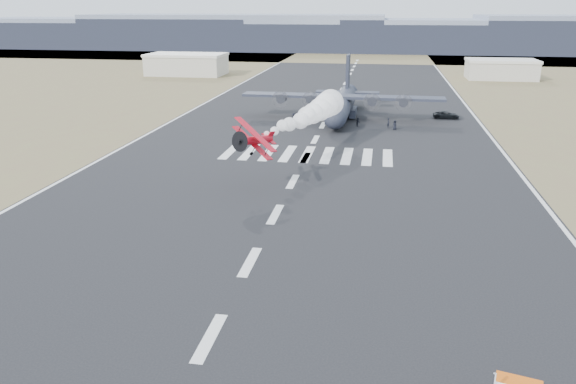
% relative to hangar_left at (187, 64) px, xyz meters
% --- Properties ---
extents(ground, '(500.00, 500.00, 0.00)m').
position_rel_hangar_left_xyz_m(ground, '(52.00, -145.00, -3.41)').
color(ground, black).
rests_on(ground, ground).
extents(scrub_far, '(500.00, 80.00, 0.00)m').
position_rel_hangar_left_xyz_m(scrub_far, '(52.00, 85.00, -3.41)').
color(scrub_far, brown).
rests_on(scrub_far, ground).
extents(runway_markings, '(60.00, 260.00, 0.01)m').
position_rel_hangar_left_xyz_m(runway_markings, '(52.00, -85.00, -3.40)').
color(runway_markings, silver).
rests_on(runway_markings, ground).
extents(ridge_seg_a, '(150.00, 50.00, 13.00)m').
position_rel_hangar_left_xyz_m(ridge_seg_a, '(-143.00, 115.00, 3.09)').
color(ridge_seg_a, slate).
rests_on(ridge_seg_a, ground).
extents(ridge_seg_b, '(150.00, 50.00, 15.00)m').
position_rel_hangar_left_xyz_m(ridge_seg_b, '(-78.00, 115.00, 4.09)').
color(ridge_seg_b, slate).
rests_on(ridge_seg_b, ground).
extents(ridge_seg_c, '(150.00, 50.00, 17.00)m').
position_rel_hangar_left_xyz_m(ridge_seg_c, '(-13.00, 115.00, 5.09)').
color(ridge_seg_c, slate).
rests_on(ridge_seg_c, ground).
extents(ridge_seg_d, '(150.00, 50.00, 13.00)m').
position_rel_hangar_left_xyz_m(ridge_seg_d, '(52.00, 115.00, 3.09)').
color(ridge_seg_d, slate).
rests_on(ridge_seg_d, ground).
extents(ridge_seg_e, '(150.00, 50.00, 15.00)m').
position_rel_hangar_left_xyz_m(ridge_seg_e, '(117.00, 115.00, 4.09)').
color(ridge_seg_e, slate).
rests_on(ridge_seg_e, ground).
extents(hangar_left, '(24.50, 14.50, 6.70)m').
position_rel_hangar_left_xyz_m(hangar_left, '(0.00, 0.00, 0.00)').
color(hangar_left, '#ABA798').
rests_on(hangar_left, ground).
extents(hangar_right, '(20.50, 12.50, 5.90)m').
position_rel_hangar_left_xyz_m(hangar_right, '(98.00, 5.00, -0.40)').
color(hangar_right, '#ABA798').
rests_on(hangar_right, ground).
extents(aerobatic_biplane, '(6.01, 6.33, 4.81)m').
position_rel_hangar_left_xyz_m(aerobatic_biplane, '(47.86, -112.24, 2.62)').
color(aerobatic_biplane, red).
extents(smoke_trail, '(8.36, 25.53, 4.28)m').
position_rel_hangar_left_xyz_m(smoke_trail, '(53.27, -90.90, 2.79)').
color(smoke_trail, white).
extents(transport_aircraft, '(39.50, 32.57, 11.44)m').
position_rel_hangar_left_xyz_m(transport_aircraft, '(55.00, -64.39, -0.46)').
color(transport_aircraft, '#222533').
rests_on(transport_aircraft, ground).
extents(support_vehicle, '(5.16, 2.49, 1.42)m').
position_rel_hangar_left_xyz_m(support_vehicle, '(75.48, -62.47, -2.70)').
color(support_vehicle, black).
rests_on(support_vehicle, ground).
extents(crew_a, '(0.62, 0.51, 1.67)m').
position_rel_hangar_left_xyz_m(crew_a, '(53.91, -75.17, -2.57)').
color(crew_a, black).
rests_on(crew_a, ground).
extents(crew_b, '(0.73, 0.93, 1.67)m').
position_rel_hangar_left_xyz_m(crew_b, '(52.58, -72.50, -2.57)').
color(crew_b, black).
rests_on(crew_b, ground).
extents(crew_c, '(1.17, 1.26, 1.83)m').
position_rel_hangar_left_xyz_m(crew_c, '(46.20, -71.49, -2.49)').
color(crew_c, black).
rests_on(crew_c, ground).
extents(crew_d, '(1.10, 0.76, 1.70)m').
position_rel_hangar_left_xyz_m(crew_d, '(46.52, -69.20, -2.56)').
color(crew_d, black).
rests_on(crew_d, ground).
extents(crew_e, '(0.99, 0.91, 1.73)m').
position_rel_hangar_left_xyz_m(crew_e, '(65.26, -74.81, -2.54)').
color(crew_e, black).
rests_on(crew_e, ground).
extents(crew_f, '(1.29, 1.68, 1.77)m').
position_rel_hangar_left_xyz_m(crew_f, '(48.15, -72.90, -2.52)').
color(crew_f, black).
rests_on(crew_f, ground).
extents(crew_g, '(0.65, 0.75, 1.84)m').
position_rel_hangar_left_xyz_m(crew_g, '(64.11, -73.54, -2.49)').
color(crew_g, black).
rests_on(crew_g, ground).
extents(crew_h, '(0.70, 0.91, 1.65)m').
position_rel_hangar_left_xyz_m(crew_h, '(58.54, -72.98, -2.58)').
color(crew_h, black).
rests_on(crew_h, ground).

